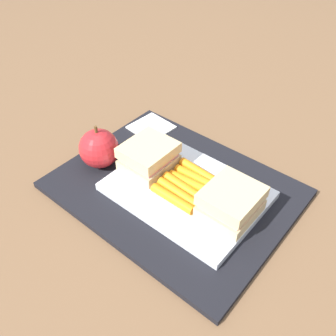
{
  "coord_description": "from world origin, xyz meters",
  "views": [
    {
      "loc": [
        -0.26,
        0.33,
        0.42
      ],
      "look_at": [
        0.01,
        0.0,
        0.04
      ],
      "focal_mm": 39.43,
      "sensor_mm": 36.0,
      "label": 1
    }
  ],
  "objects_px": {
    "food_tray": "(186,191)",
    "sandwich_half_left": "(231,202)",
    "carrot_sticks_bundle": "(187,185)",
    "apple": "(99,148)",
    "paper_napkin": "(151,127)",
    "sandwich_half_right": "(149,156)"
  },
  "relations": [
    {
      "from": "sandwich_half_right",
      "to": "paper_napkin",
      "type": "height_order",
      "value": "sandwich_half_right"
    },
    {
      "from": "food_tray",
      "to": "sandwich_half_left",
      "type": "bearing_deg",
      "value": 180.0
    },
    {
      "from": "apple",
      "to": "paper_napkin",
      "type": "distance_m",
      "value": 0.14
    },
    {
      "from": "paper_napkin",
      "to": "sandwich_half_left",
      "type": "bearing_deg",
      "value": 158.06
    },
    {
      "from": "sandwich_half_right",
      "to": "apple",
      "type": "bearing_deg",
      "value": 25.52
    },
    {
      "from": "food_tray",
      "to": "paper_napkin",
      "type": "relative_size",
      "value": 3.29
    },
    {
      "from": "sandwich_half_left",
      "to": "paper_napkin",
      "type": "relative_size",
      "value": 1.14
    },
    {
      "from": "food_tray",
      "to": "sandwich_half_right",
      "type": "relative_size",
      "value": 2.88
    },
    {
      "from": "food_tray",
      "to": "carrot_sticks_bundle",
      "type": "distance_m",
      "value": 0.01
    },
    {
      "from": "carrot_sticks_bundle",
      "to": "sandwich_half_right",
      "type": "bearing_deg",
      "value": -0.09
    },
    {
      "from": "food_tray",
      "to": "apple",
      "type": "height_order",
      "value": "apple"
    },
    {
      "from": "food_tray",
      "to": "sandwich_half_left",
      "type": "relative_size",
      "value": 2.88
    },
    {
      "from": "apple",
      "to": "paper_napkin",
      "type": "relative_size",
      "value": 1.11
    },
    {
      "from": "food_tray",
      "to": "carrot_sticks_bundle",
      "type": "height_order",
      "value": "carrot_sticks_bundle"
    },
    {
      "from": "sandwich_half_left",
      "to": "sandwich_half_right",
      "type": "relative_size",
      "value": 1.0
    },
    {
      "from": "sandwich_half_left",
      "to": "carrot_sticks_bundle",
      "type": "relative_size",
      "value": 0.92
    },
    {
      "from": "food_tray",
      "to": "apple",
      "type": "relative_size",
      "value": 2.97
    },
    {
      "from": "sandwich_half_left",
      "to": "sandwich_half_right",
      "type": "height_order",
      "value": "same"
    },
    {
      "from": "food_tray",
      "to": "sandwich_half_right",
      "type": "height_order",
      "value": "sandwich_half_right"
    },
    {
      "from": "food_tray",
      "to": "carrot_sticks_bundle",
      "type": "relative_size",
      "value": 2.65
    },
    {
      "from": "food_tray",
      "to": "paper_napkin",
      "type": "distance_m",
      "value": 0.19
    },
    {
      "from": "carrot_sticks_bundle",
      "to": "sandwich_half_left",
      "type": "bearing_deg",
      "value": -179.91
    }
  ]
}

